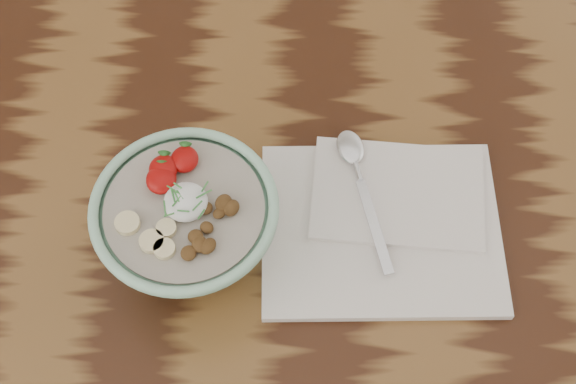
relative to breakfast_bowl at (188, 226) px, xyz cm
name	(u,v)px	position (x,y,z in cm)	size (l,w,h in cm)	color
table	(150,310)	(-6.11, -3.50, -15.88)	(160.00, 90.00, 75.00)	#361B0D
breakfast_bowl	(188,226)	(0.00, 0.00, 0.00)	(19.56, 19.56, 12.67)	#9BD1AF
napkin	(384,221)	(21.72, 3.83, -5.88)	(27.67, 23.06, 1.67)	white
spoon	(356,166)	(18.56, 10.33, -4.49)	(6.55, 19.14, 1.00)	silver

